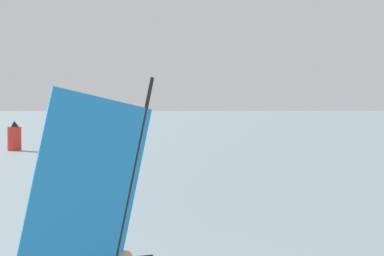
{
  "coord_description": "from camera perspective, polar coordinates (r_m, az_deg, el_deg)",
  "views": [
    {
      "loc": [
        -9.36,
        -7.53,
        3.47
      ],
      "look_at": [
        1.27,
        6.55,
        2.97
      ],
      "focal_mm": 64.4,
      "sensor_mm": 36.0,
      "label": 1
    }
  ],
  "objects": [
    {
      "name": "channel_buoy",
      "position": [
        58.46,
        -14.5,
        -0.74
      ],
      "size": [
        1.14,
        1.14,
        2.45
      ],
      "color": "red",
      "rests_on": "ground_plane"
    }
  ]
}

